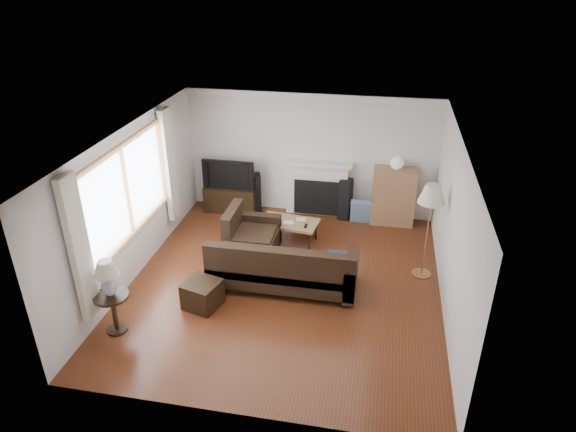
% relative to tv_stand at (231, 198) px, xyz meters
% --- Properties ---
extents(room, '(5.10, 5.60, 2.54)m').
position_rel_tv_stand_xyz_m(room, '(1.63, -2.48, 0.98)').
color(room, '#572713').
rests_on(room, ground).
extents(window, '(0.12, 2.74, 1.54)m').
position_rel_tv_stand_xyz_m(window, '(-0.82, -2.68, 1.28)').
color(window, '#905D35').
rests_on(window, room).
extents(curtain_near, '(0.10, 0.35, 2.10)m').
position_rel_tv_stand_xyz_m(curtain_near, '(-0.77, -4.20, 1.13)').
color(curtain_near, silver).
rests_on(curtain_near, room).
extents(curtain_far, '(0.10, 0.35, 2.10)m').
position_rel_tv_stand_xyz_m(curtain_far, '(-0.77, -1.16, 1.13)').
color(curtain_far, silver).
rests_on(curtain_far, room).
extents(fireplace, '(1.40, 0.26, 1.15)m').
position_rel_tv_stand_xyz_m(fireplace, '(1.78, 0.16, 0.31)').
color(fireplace, white).
rests_on(fireplace, room).
extents(tv_stand, '(1.08, 0.48, 0.54)m').
position_rel_tv_stand_xyz_m(tv_stand, '(0.00, 0.00, 0.00)').
color(tv_stand, black).
rests_on(tv_stand, ground).
extents(television, '(1.08, 0.14, 0.62)m').
position_rel_tv_stand_xyz_m(television, '(0.00, 0.00, 0.58)').
color(television, black).
rests_on(television, tv_stand).
extents(speaker_left, '(0.30, 0.33, 0.82)m').
position_rel_tv_stand_xyz_m(speaker_left, '(0.50, 0.07, 0.14)').
color(speaker_left, black).
rests_on(speaker_left, ground).
extents(speaker_right, '(0.29, 0.32, 0.84)m').
position_rel_tv_stand_xyz_m(speaker_right, '(2.38, 0.07, 0.15)').
color(speaker_right, black).
rests_on(speaker_right, ground).
extents(bookshelf, '(0.84, 0.40, 1.16)m').
position_rel_tv_stand_xyz_m(bookshelf, '(3.32, 0.04, 0.31)').
color(bookshelf, '#956845').
rests_on(bookshelf, ground).
extents(globe_lamp, '(0.25, 0.25, 0.25)m').
position_rel_tv_stand_xyz_m(globe_lamp, '(3.32, 0.04, 1.02)').
color(globe_lamp, white).
rests_on(globe_lamp, bookshelf).
extents(sectional_sofa, '(2.54, 1.86, 0.82)m').
position_rel_tv_stand_xyz_m(sectional_sofa, '(1.62, -2.54, 0.14)').
color(sectional_sofa, black).
rests_on(sectional_sofa, ground).
extents(coffee_table, '(1.14, 0.72, 0.42)m').
position_rel_tv_stand_xyz_m(coffee_table, '(1.43, -1.07, -0.06)').
color(coffee_table, olive).
rests_on(coffee_table, ground).
extents(footstool, '(0.61, 0.61, 0.42)m').
position_rel_tv_stand_xyz_m(footstool, '(0.51, -3.29, -0.06)').
color(footstool, black).
rests_on(footstool, ground).
extents(floor_lamp, '(0.47, 0.47, 1.66)m').
position_rel_tv_stand_xyz_m(floor_lamp, '(3.85, -1.79, 0.56)').
color(floor_lamp, '#B67F3F').
rests_on(floor_lamp, ground).
extents(side_table, '(0.49, 0.49, 0.61)m').
position_rel_tv_stand_xyz_m(side_table, '(-0.52, -4.08, 0.04)').
color(side_table, black).
rests_on(side_table, ground).
extents(table_lamp, '(0.34, 0.34, 0.55)m').
position_rel_tv_stand_xyz_m(table_lamp, '(-0.52, -4.08, 0.62)').
color(table_lamp, silver).
rests_on(table_lamp, side_table).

